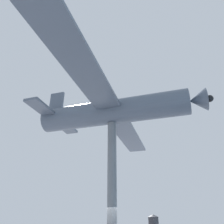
% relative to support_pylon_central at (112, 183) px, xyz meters
% --- Properties ---
extents(support_pylon_central, '(0.56, 0.56, 7.66)m').
position_rel_support_pylon_central_xyz_m(support_pylon_central, '(0.00, 0.00, 0.00)').
color(support_pylon_central, slate).
rests_on(support_pylon_central, ground_plane).
extents(suspended_airplane, '(18.66, 11.72, 3.14)m').
position_rel_support_pylon_central_xyz_m(suspended_airplane, '(-0.02, 0.14, 4.69)').
color(suspended_airplane, '#4C5666').
rests_on(suspended_airplane, support_pylon_central).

